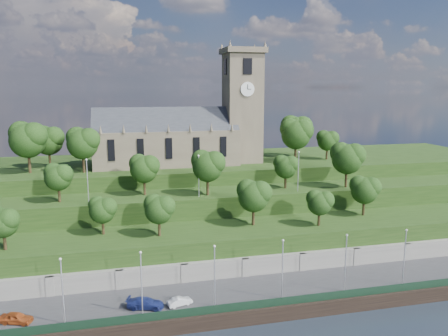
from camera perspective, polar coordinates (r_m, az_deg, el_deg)
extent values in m
plane|color=black|center=(63.74, 1.15, -20.05)|extent=(320.00, 320.00, 0.00)
cube|color=#2D2D30|center=(68.36, -0.15, -16.84)|extent=(160.00, 12.00, 2.00)
cube|color=black|center=(63.15, 1.17, -19.21)|extent=(160.00, 0.50, 2.20)
cube|color=black|center=(62.97, 1.02, -17.74)|extent=(160.00, 0.10, 1.20)
cube|color=slate|center=(72.99, -1.25, -13.69)|extent=(160.00, 2.00, 5.00)
cube|color=slate|center=(71.84, -21.72, -14.89)|extent=(1.20, 0.60, 5.00)
cube|color=slate|center=(70.96, -13.45, -14.73)|extent=(1.20, 0.60, 5.00)
cube|color=slate|center=(71.49, -5.16, -14.27)|extent=(1.20, 0.60, 5.00)
cube|color=slate|center=(73.39, 2.82, -13.56)|extent=(1.20, 0.60, 5.00)
cube|color=slate|center=(76.56, 10.21, -12.67)|extent=(1.20, 0.60, 5.00)
cube|color=slate|center=(80.84, 16.87, -11.68)|extent=(1.20, 0.60, 5.00)
cube|color=slate|center=(86.09, 22.74, -10.68)|extent=(1.20, 0.60, 5.00)
cube|color=#1D3511|center=(77.83, -2.19, -10.91)|extent=(160.00, 12.00, 8.00)
cube|color=#1D3511|center=(87.38, -3.60, -7.11)|extent=(160.00, 10.00, 12.00)
cube|color=#1D3511|center=(107.00, -5.51, -3.02)|extent=(160.00, 32.00, 15.00)
cube|color=brown|center=(100.53, -7.57, 2.74)|extent=(32.00, 12.00, 8.00)
cube|color=#26292F|center=(100.08, -7.63, 5.01)|extent=(32.00, 10.18, 10.18)
cone|color=brown|center=(93.64, -15.85, 4.89)|extent=(0.70, 0.70, 1.80)
cone|color=brown|center=(93.54, -12.99, 5.01)|extent=(0.70, 0.70, 1.80)
cone|color=brown|center=(93.68, -10.12, 5.12)|extent=(0.70, 0.70, 1.80)
cone|color=brown|center=(94.05, -7.27, 5.22)|extent=(0.70, 0.70, 1.80)
cone|color=brown|center=(94.65, -4.45, 5.31)|extent=(0.70, 0.70, 1.80)
cone|color=brown|center=(95.47, -1.67, 5.38)|extent=(0.70, 0.70, 1.80)
cone|color=brown|center=(96.51, 1.06, 5.44)|extent=(0.70, 0.70, 1.80)
cube|color=black|center=(93.99, -14.50, 2.27)|extent=(1.40, 0.25, 4.50)
cube|color=black|center=(94.04, -10.84, 2.42)|extent=(1.40, 0.25, 4.50)
cube|color=black|center=(94.47, -7.21, 2.56)|extent=(1.40, 0.25, 4.50)
cube|color=black|center=(95.27, -3.61, 2.69)|extent=(1.40, 0.25, 4.50)
cube|color=black|center=(96.45, -0.09, 2.80)|extent=(1.40, 0.25, 4.50)
cube|color=brown|center=(103.08, 2.41, 7.76)|extent=(8.00, 8.00, 25.00)
cube|color=brown|center=(103.30, 2.47, 15.03)|extent=(9.20, 9.20, 1.20)
cone|color=brown|center=(98.53, 0.80, 15.96)|extent=(0.80, 0.80, 1.60)
cone|color=brown|center=(106.28, -0.29, 15.56)|extent=(0.80, 0.80, 1.60)
cone|color=brown|center=(100.76, 5.39, 15.80)|extent=(0.80, 0.80, 1.60)
cone|color=brown|center=(108.34, 3.99, 15.44)|extent=(0.80, 0.80, 1.60)
cube|color=black|center=(99.15, 3.10, 13.13)|extent=(2.00, 0.25, 3.50)
cube|color=black|center=(107.00, 1.84, 12.95)|extent=(2.00, 0.25, 3.50)
cube|color=black|center=(102.05, 0.18, 13.07)|extent=(0.25, 2.00, 3.50)
cube|color=black|center=(104.24, 4.67, 12.99)|extent=(0.25, 2.00, 3.50)
cylinder|color=white|center=(99.01, 3.08, 10.24)|extent=(3.20, 0.30, 3.20)
cylinder|color=white|center=(104.15, 4.65, 10.24)|extent=(0.30, 3.20, 3.20)
cube|color=black|center=(98.83, 3.11, 10.53)|extent=(0.12, 0.05, 1.10)
cube|color=black|center=(98.95, 3.34, 10.24)|extent=(0.80, 0.05, 0.12)
cylinder|color=black|center=(75.06, -26.72, -8.48)|extent=(0.49, 0.49, 2.87)
sphere|color=black|center=(74.26, -26.90, -6.45)|extent=(4.47, 4.47, 4.47)
sphere|color=black|center=(73.45, -26.34, -6.04)|extent=(3.35, 3.35, 3.35)
cylinder|color=black|center=(76.77, -15.51, -7.33)|extent=(0.48, 0.48, 2.80)
sphere|color=black|center=(76.00, -15.61, -5.38)|extent=(4.36, 4.36, 4.36)
sphere|color=black|center=(75.37, -14.98, -4.97)|extent=(3.27, 3.27, 3.27)
sphere|color=black|center=(76.34, -16.20, -4.67)|extent=(3.05, 3.05, 3.05)
cylinder|color=black|center=(73.99, -8.45, -7.63)|extent=(0.50, 0.50, 3.04)
sphere|color=black|center=(73.13, -8.51, -5.44)|extent=(4.73, 4.73, 4.73)
sphere|color=black|center=(72.56, -7.74, -4.97)|extent=(3.55, 3.55, 3.55)
sphere|color=black|center=(73.39, -9.21, -4.64)|extent=(3.31, 3.31, 3.31)
cylinder|color=black|center=(78.86, 3.85, -6.19)|extent=(0.52, 0.52, 3.58)
sphere|color=black|center=(77.93, 3.88, -3.75)|extent=(5.57, 5.57, 5.57)
sphere|color=black|center=(77.55, 4.80, -3.20)|extent=(4.18, 4.18, 4.18)
sphere|color=black|center=(78.04, 3.06, -2.88)|extent=(3.90, 3.90, 3.90)
cylinder|color=black|center=(80.31, 12.30, -6.40)|extent=(0.48, 0.48, 2.80)
sphere|color=black|center=(79.57, 12.37, -4.53)|extent=(4.35, 4.35, 4.35)
sphere|color=black|center=(79.41, 13.09, -4.11)|extent=(3.27, 3.27, 3.27)
sphere|color=black|center=(79.51, 11.73, -3.87)|extent=(3.05, 3.05, 3.05)
cylinder|color=black|center=(88.83, 17.77, -4.85)|extent=(0.51, 0.51, 3.34)
sphere|color=black|center=(88.06, 17.89, -2.82)|extent=(5.19, 5.19, 5.19)
sphere|color=black|center=(87.99, 18.67, -2.36)|extent=(3.89, 3.89, 3.89)
sphere|color=black|center=(87.91, 17.20, -2.11)|extent=(3.63, 3.63, 3.63)
cylinder|color=black|center=(84.09, -20.72, -3.16)|extent=(0.50, 0.50, 3.06)
sphere|color=black|center=(83.48, -20.85, -1.19)|extent=(4.76, 4.76, 4.76)
sphere|color=black|center=(82.76, -20.27, -0.74)|extent=(3.57, 3.57, 3.57)
sphere|color=black|center=(84.00, -21.41, -0.49)|extent=(3.33, 3.33, 3.33)
cylinder|color=black|center=(85.31, -10.34, -2.34)|extent=(0.51, 0.51, 3.41)
sphere|color=black|center=(84.65, -10.41, -0.16)|extent=(5.31, 5.31, 5.31)
sphere|color=black|center=(84.05, -9.69, 0.34)|extent=(3.98, 3.98, 3.98)
sphere|color=black|center=(85.08, -11.08, 0.60)|extent=(3.72, 3.72, 3.72)
cylinder|color=black|center=(83.74, -2.15, -2.29)|extent=(0.53, 0.53, 3.77)
sphere|color=black|center=(83.01, -2.17, 0.17)|extent=(5.87, 5.87, 5.87)
sphere|color=black|center=(82.52, -1.29, 0.73)|extent=(4.40, 4.40, 4.40)
sphere|color=black|center=(83.33, -2.96, 1.02)|extent=(4.11, 4.11, 4.11)
cylinder|color=black|center=(90.27, 8.02, -1.71)|extent=(0.49, 0.49, 2.97)
sphere|color=black|center=(89.71, 8.07, 0.08)|extent=(4.62, 4.62, 4.62)
sphere|color=black|center=(89.50, 8.74, 0.49)|extent=(3.46, 3.46, 3.46)
sphere|color=black|center=(89.79, 7.47, 0.71)|extent=(3.23, 3.23, 3.23)
cylinder|color=black|center=(93.66, 15.66, -1.22)|extent=(0.54, 0.54, 4.03)
sphere|color=black|center=(92.98, 15.78, 1.13)|extent=(6.27, 6.27, 6.27)
sphere|color=black|center=(92.91, 16.67, 1.67)|extent=(4.71, 4.71, 4.71)
sphere|color=black|center=(92.95, 14.99, 1.95)|extent=(4.39, 4.39, 4.39)
cylinder|color=black|center=(98.15, -24.08, 0.72)|extent=(0.56, 0.56, 4.60)
sphere|color=black|center=(97.57, -24.28, 3.30)|extent=(7.15, 7.15, 7.15)
sphere|color=black|center=(96.49, -23.57, 3.92)|extent=(5.37, 5.37, 5.37)
sphere|color=black|center=(98.54, -24.96, 4.14)|extent=(5.01, 5.01, 5.01)
cylinder|color=black|center=(103.52, -21.80, 1.17)|extent=(0.54, 0.54, 3.96)
sphere|color=black|center=(103.02, -21.95, 3.27)|extent=(6.17, 6.17, 6.17)
sphere|color=black|center=(102.13, -21.35, 3.78)|extent=(4.63, 4.63, 4.63)
sphere|color=black|center=(103.81, -22.52, 3.97)|extent=(4.32, 4.32, 4.32)
cylinder|color=black|center=(94.74, -17.86, 0.65)|extent=(0.54, 0.54, 4.07)
sphere|color=black|center=(94.19, -18.00, 3.01)|extent=(6.33, 6.33, 6.33)
sphere|color=black|center=(93.35, -17.29, 3.57)|extent=(4.75, 4.75, 4.75)
sphere|color=black|center=(94.93, -18.67, 3.80)|extent=(4.43, 4.43, 4.43)
cylinder|color=black|center=(104.23, 9.32, 1.97)|extent=(0.56, 0.56, 4.41)
sphere|color=black|center=(103.69, 9.39, 4.30)|extent=(6.87, 6.87, 6.87)
sphere|color=black|center=(103.50, 10.26, 4.84)|extent=(5.15, 5.15, 5.15)
sphere|color=black|center=(103.90, 8.62, 5.10)|extent=(4.81, 4.81, 4.81)
cylinder|color=black|center=(112.79, 9.32, 2.64)|extent=(0.56, 0.56, 4.52)
sphere|color=black|center=(112.29, 9.39, 4.85)|extent=(7.03, 7.03, 7.03)
sphere|color=black|center=(112.09, 10.21, 5.35)|extent=(5.27, 5.27, 5.27)
sphere|color=black|center=(112.51, 8.65, 5.60)|extent=(4.92, 4.92, 4.92)
cylinder|color=black|center=(109.86, 13.27, 1.91)|extent=(0.50, 0.50, 3.08)
sphere|color=black|center=(109.47, 13.34, 3.45)|extent=(4.80, 4.80, 4.80)
sphere|color=black|center=(109.39, 13.92, 3.80)|extent=(3.60, 3.60, 3.60)
sphere|color=black|center=(109.52, 12.83, 3.98)|extent=(3.36, 3.36, 3.36)
cylinder|color=#B2B2B7|center=(61.97, -20.32, -14.99)|extent=(0.16, 0.16, 8.81)
sphere|color=silver|center=(60.21, -20.59, -11.09)|extent=(0.36, 0.36, 0.36)
cylinder|color=#B2B2B7|center=(61.44, -10.72, -14.72)|extent=(0.16, 0.16, 8.81)
sphere|color=silver|center=(59.67, -10.87, -10.78)|extent=(0.36, 0.36, 0.36)
cylinder|color=#B2B2B7|center=(62.53, -1.24, -14.06)|extent=(0.16, 0.16, 8.81)
sphere|color=silver|center=(60.79, -1.26, -10.18)|extent=(0.36, 0.36, 0.36)
cylinder|color=#B2B2B7|center=(65.15, 7.62, -13.11)|extent=(0.16, 0.16, 8.81)
sphere|color=silver|center=(63.49, 7.72, -9.36)|extent=(0.36, 0.36, 0.36)
cylinder|color=#B2B2B7|center=(69.14, 15.57, -11.99)|extent=(0.16, 0.16, 8.81)
sphere|color=silver|center=(67.57, 15.76, -8.43)|extent=(0.36, 0.36, 0.36)
cylinder|color=#B2B2B7|center=(74.26, 22.48, -10.82)|extent=(0.16, 0.16, 8.81)
sphere|color=silver|center=(72.80, 22.73, -7.49)|extent=(0.36, 0.36, 0.36)
cylinder|color=#B2B2B7|center=(81.10, -17.39, -1.75)|extent=(0.16, 0.16, 7.76)
sphere|color=silver|center=(80.38, -17.54, 1.04)|extent=(0.36, 0.36, 0.36)
cylinder|color=#B2B2B7|center=(82.02, -3.32, -1.15)|extent=(0.16, 0.16, 7.76)
sphere|color=silver|center=(81.31, -3.35, 1.62)|extent=(0.36, 0.36, 0.36)
cylinder|color=#B2B2B7|center=(87.62, 9.67, -0.53)|extent=(0.16, 0.16, 7.76)
sphere|color=silver|center=(86.96, 9.75, 2.06)|extent=(0.36, 0.36, 0.36)
imported|color=#933F18|center=(66.12, -25.49, -17.26)|extent=(4.54, 2.95, 1.44)
imported|color=#BABCBF|center=(64.81, -5.80, -16.94)|extent=(3.78, 2.19, 1.18)
imported|color=navy|center=(64.65, -10.22, -16.98)|extent=(5.53, 3.43, 1.49)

